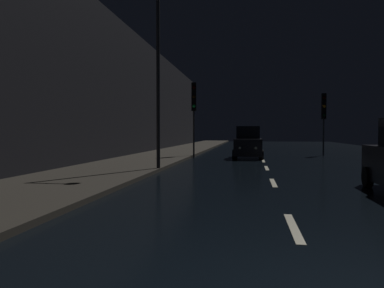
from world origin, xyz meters
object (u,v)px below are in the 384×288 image
traffic_light_far_right (324,111)px  traffic_light_far_left (194,103)px  streetlamp_overhead (167,45)px  car_approaching_headlights (248,144)px

traffic_light_far_right → traffic_light_far_left: traffic_light_far_left is taller
traffic_light_far_left → streetlamp_overhead: streetlamp_overhead is taller
traffic_light_far_right → car_approaching_headlights: traffic_light_far_right is taller
traffic_light_far_left → car_approaching_headlights: traffic_light_far_left is taller
traffic_light_far_left → streetlamp_overhead: bearing=-11.5°
streetlamp_overhead → car_approaching_headlights: bearing=69.8°
traffic_light_far_left → car_approaching_headlights: (3.64, 0.01, -2.73)m
traffic_light_far_right → car_approaching_headlights: (-5.49, -3.71, -2.33)m
traffic_light_far_right → streetlamp_overhead: size_ratio=0.54×
traffic_light_far_left → streetlamp_overhead: 9.49m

